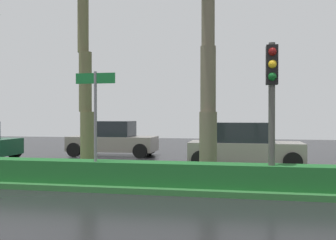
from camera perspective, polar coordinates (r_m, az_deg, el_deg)
The scene contains 7 objects.
ground_plane at distance 12.61m, azimuth -3.41°, elevation -8.60°, with size 90.00×42.00×0.10m, color black.
median_strip at distance 11.63m, azimuth -4.64°, elevation -8.75°, with size 85.50×4.00×0.15m, color #2D6B33.
median_hedge at distance 10.25m, azimuth -6.76°, elevation -7.90°, with size 76.50×0.70×0.60m.
traffic_signal_median_right at distance 9.61m, azimuth 15.43°, elevation 4.63°, with size 0.28×0.43×3.62m.
street_name_sign at distance 10.22m, azimuth -10.92°, elevation 1.23°, with size 1.10×0.08×3.00m.
car_in_traffic_second at distance 18.97m, azimuth -8.50°, elevation -2.86°, with size 4.30×2.02×1.72m.
car_in_traffic_third at distance 14.95m, azimuth 11.41°, elevation -3.79°, with size 4.30×2.02×1.72m.
Camera 1 is at (3.08, -3.06, 1.96)m, focal length 40.31 mm.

